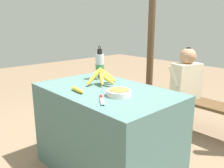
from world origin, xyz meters
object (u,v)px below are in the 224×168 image
water_bottle (100,66)px  loose_banana_front (77,90)px  serving_bowl (119,92)px  knife (102,99)px  seated_vendor (183,82)px  wooden_bench (201,106)px  banana_bunch_ripe (103,77)px  support_post_near (151,38)px

water_bottle → loose_banana_front: (0.22, -0.43, -0.12)m
serving_bowl → water_bottle: size_ratio=0.59×
knife → seated_vendor: (-0.25, 1.56, -0.19)m
wooden_bench → seated_vendor: size_ratio=1.69×
water_bottle → seated_vendor: water_bottle is taller
loose_banana_front → banana_bunch_ripe: bearing=96.7°
knife → seated_vendor: bearing=134.8°
water_bottle → loose_banana_front: size_ratio=1.73×
knife → wooden_bench: 1.64m
serving_bowl → loose_banana_front: 0.35m
knife → support_post_near: (-1.05, 1.88, 0.32)m
support_post_near → loose_banana_front: bearing=-68.1°
serving_bowl → support_post_near: size_ratio=0.09×
water_bottle → wooden_bench: water_bottle is taller
loose_banana_front → serving_bowl: bearing=31.1°
loose_banana_front → wooden_bench: bearing=79.5°
banana_bunch_ripe → loose_banana_front: banana_bunch_ripe is taller
banana_bunch_ripe → seated_vendor: bearing=86.6°
banana_bunch_ripe → seated_vendor: (0.07, 1.26, -0.25)m
loose_banana_front → seated_vendor: seated_vendor is taller
banana_bunch_ripe → knife: (0.33, -0.29, -0.07)m
water_bottle → loose_banana_front: 0.49m
serving_bowl → knife: (-0.01, -0.17, -0.02)m
seated_vendor → support_post_near: (-0.80, 0.33, 0.50)m
wooden_bench → support_post_near: 1.34m
water_bottle → wooden_bench: 1.40m
loose_banana_front → wooden_bench: size_ratio=0.11×
banana_bunch_ripe → loose_banana_front: size_ratio=1.76×
water_bottle → knife: size_ratio=1.85×
support_post_near → knife: bearing=-60.7°
banana_bunch_ripe → water_bottle: 0.23m
serving_bowl → water_bottle: bearing=155.2°
wooden_bench → loose_banana_front: bearing=-100.5°
loose_banana_front → knife: loose_banana_front is taller
wooden_bench → banana_bunch_ripe: bearing=-104.5°
water_bottle → support_post_near: support_post_near is taller
loose_banana_front → knife: (0.29, 0.02, -0.01)m
wooden_bench → seated_vendor: seated_vendor is taller
water_bottle → support_post_near: (-0.54, 1.47, 0.19)m
knife → loose_banana_front: bearing=-141.4°
serving_bowl → wooden_bench: size_ratio=0.11×
knife → support_post_near: bearing=154.8°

